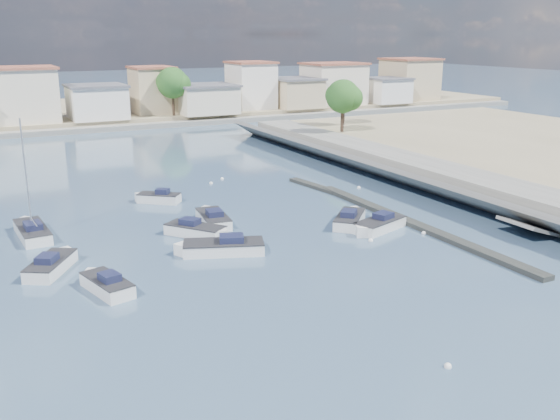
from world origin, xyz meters
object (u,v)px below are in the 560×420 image
motorboat_h (350,219)px  motorboat_a (105,285)px  motorboat_b (213,219)px  motorboat_f (157,198)px  motorboat_c (219,248)px  motorboat_d (378,226)px  motorboat_g (198,231)px  motorboat_e (53,265)px  sailboat (32,231)px

motorboat_h → motorboat_a: bearing=-166.6°
motorboat_b → motorboat_f: same height
motorboat_b → motorboat_h: 10.90m
motorboat_c → motorboat_d: bearing=-3.1°
motorboat_c → motorboat_d: size_ratio=1.19×
motorboat_d → motorboat_f: (-12.67, 15.72, 0.00)m
motorboat_b → motorboat_g: size_ratio=1.14×
motorboat_f → motorboat_c: bearing=-90.0°
motorboat_c → motorboat_f: (-0.01, 15.04, -0.00)m
motorboat_h → motorboat_g: bearing=168.2°
motorboat_b → motorboat_h: same height
motorboat_b → motorboat_g: same height
motorboat_g → motorboat_a: bearing=-138.9°
motorboat_a → motorboat_f: size_ratio=1.20×
motorboat_f → motorboat_h: size_ratio=0.83×
motorboat_b → motorboat_a: bearing=-136.7°
motorboat_a → motorboat_e: 5.34m
motorboat_e → motorboat_h: bearing=-0.1°
motorboat_d → motorboat_e: same height
motorboat_h → sailboat: size_ratio=0.51×
motorboat_f → motorboat_g: same height
motorboat_f → motorboat_b: bearing=-75.3°
motorboat_f → sailboat: (-11.01, -5.22, 0.04)m
motorboat_a → motorboat_c: 8.85m
motorboat_a → motorboat_h: 20.67m
motorboat_f → motorboat_h: bearing=-48.3°
motorboat_b → motorboat_c: 7.18m
motorboat_a → motorboat_b: size_ratio=0.86×
motorboat_f → motorboat_h: same height
motorboat_b → motorboat_f: size_ratio=1.40×
motorboat_b → sailboat: size_ratio=0.59×
motorboat_a → sailboat: bearing=101.9°
motorboat_b → motorboat_e: 13.71m
motorboat_e → motorboat_g: same height
motorboat_e → motorboat_g: bearing=12.9°
motorboat_b → motorboat_f: (-2.14, 8.18, 0.00)m
motorboat_h → motorboat_f: bearing=131.7°
motorboat_d → motorboat_h: size_ratio=1.12×
motorboat_b → motorboat_d: bearing=-35.6°
motorboat_a → motorboat_c: size_ratio=0.75×
motorboat_e → motorboat_d: bearing=-6.2°
motorboat_c → sailboat: size_ratio=0.68×
motorboat_d → motorboat_e: size_ratio=1.09×
motorboat_b → motorboat_c: size_ratio=0.87×
motorboat_f → motorboat_h: 17.74m
motorboat_e → motorboat_h: 22.40m
motorboat_a → motorboat_e: (-2.29, 4.83, -0.00)m
motorboat_c → motorboat_g: same height
motorboat_a → motorboat_e: same height
motorboat_h → sailboat: bearing=160.6°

